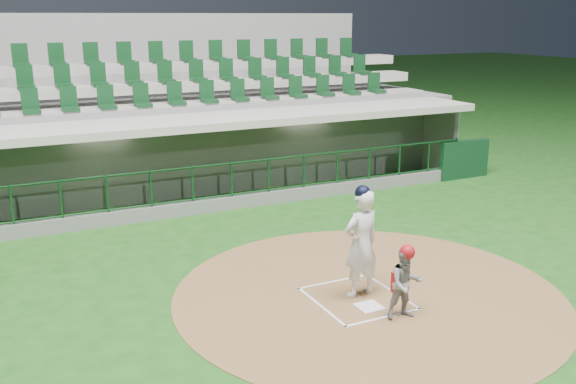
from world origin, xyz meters
TOP-DOWN VIEW (x-y plane):
  - ground at (0.00, 0.00)m, footprint 120.00×120.00m
  - dirt_circle at (0.30, -0.20)m, footprint 7.20×7.20m
  - home_plate at (0.00, -0.70)m, footprint 0.43×0.43m
  - batter_box_chalk at (0.00, -0.30)m, footprint 1.55×1.80m
  - dugout_structure at (0.04, 7.83)m, footprint 16.40×3.70m
  - seating_deck at (0.00, 10.91)m, footprint 17.00×6.72m
  - batter at (0.12, -0.19)m, footprint 0.93×0.93m
  - catcher at (0.32, -1.28)m, footprint 0.67×0.56m

SIDE VIEW (x-z plane):
  - ground at x=0.00m, z-range 0.00..0.00m
  - dirt_circle at x=0.30m, z-range 0.00..0.01m
  - batter_box_chalk at x=0.00m, z-range 0.01..0.02m
  - home_plate at x=0.00m, z-range 0.01..0.03m
  - catcher at x=0.32m, z-range 0.00..1.31m
  - dugout_structure at x=0.04m, z-range -0.54..2.46m
  - batter at x=0.12m, z-range 0.00..2.09m
  - seating_deck at x=0.00m, z-range -1.15..4.00m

